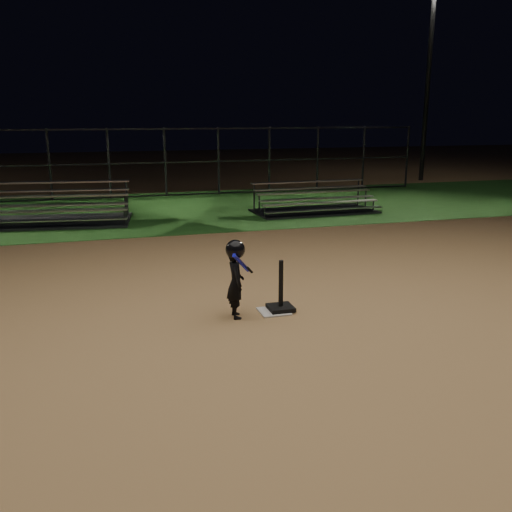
{
  "coord_description": "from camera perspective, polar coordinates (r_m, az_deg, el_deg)",
  "views": [
    {
      "loc": [
        -2.52,
        -7.71,
        2.96
      ],
      "look_at": [
        0.0,
        1.0,
        0.65
      ],
      "focal_mm": 39.07,
      "sensor_mm": 36.0,
      "label": 1
    }
  ],
  "objects": [
    {
      "name": "ground",
      "position": [
        8.64,
        1.85,
        -5.76
      ],
      "size": [
        80.0,
        80.0,
        0.0
      ],
      "primitive_type": "plane",
      "color": "#B08350",
      "rests_on": "ground"
    },
    {
      "name": "grass_strip",
      "position": [
        18.13,
        -7.95,
        4.79
      ],
      "size": [
        60.0,
        8.0,
        0.01
      ],
      "primitive_type": "cube",
      "color": "#1F4F19",
      "rests_on": "ground"
    },
    {
      "name": "home_plate",
      "position": [
        8.63,
        1.85,
        -5.69
      ],
      "size": [
        0.45,
        0.45,
        0.02
      ],
      "primitive_type": "cube",
      "color": "beige",
      "rests_on": "ground"
    },
    {
      "name": "batting_tee",
      "position": [
        8.63,
        2.55,
        -4.59
      ],
      "size": [
        0.38,
        0.38,
        0.79
      ],
      "color": "black",
      "rests_on": "home_plate"
    },
    {
      "name": "child_batter",
      "position": [
        8.24,
        -2.1,
        -2.13
      ],
      "size": [
        0.43,
        0.57,
        1.19
      ],
      "rotation": [
        0.0,
        0.0,
        1.54
      ],
      "color": "black",
      "rests_on": "ground"
    },
    {
      "name": "bleacher_left",
      "position": [
        16.59,
        -20.61,
        3.9
      ],
      "size": [
        4.72,
        2.72,
        1.1
      ],
      "rotation": [
        0.0,
        0.0,
        -0.12
      ],
      "color": "#A8A8AC",
      "rests_on": "ground"
    },
    {
      "name": "bleacher_right",
      "position": [
        17.44,
        6.0,
        5.08
      ],
      "size": [
        3.78,
        1.93,
        0.91
      ],
      "rotation": [
        0.0,
        0.0,
        0.03
      ],
      "color": "#B0AFB4",
      "rests_on": "ground"
    },
    {
      "name": "backstop_fence",
      "position": [
        20.93,
        -9.28,
        9.43
      ],
      "size": [
        20.08,
        0.08,
        2.5
      ],
      "color": "#38383D",
      "rests_on": "ground"
    },
    {
      "name": "light_pole_right",
      "position": [
        26.98,
        17.36,
        17.91
      ],
      "size": [
        0.9,
        0.53,
        8.3
      ],
      "color": "#2D2D30",
      "rests_on": "ground"
    }
  ]
}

